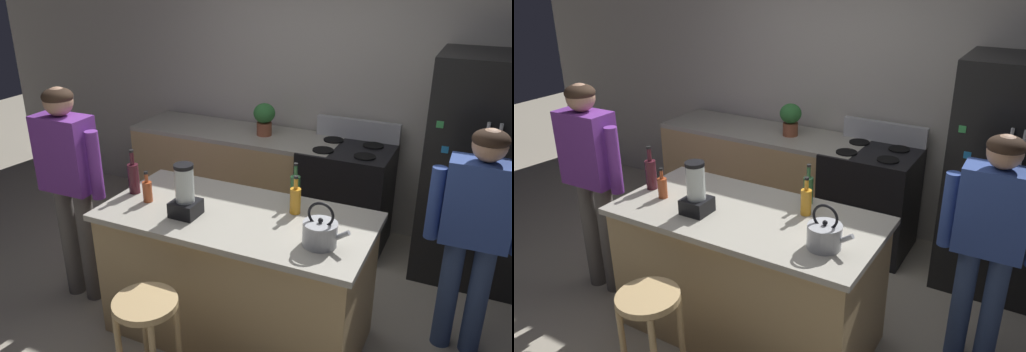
% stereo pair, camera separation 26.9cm
% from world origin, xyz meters
% --- Properties ---
extents(ground_plane, '(14.00, 14.00, 0.00)m').
position_xyz_m(ground_plane, '(0.00, 0.00, 0.00)').
color(ground_plane, '#B2A893').
extents(back_wall, '(8.00, 0.10, 2.70)m').
position_xyz_m(back_wall, '(0.00, 1.95, 1.35)').
color(back_wall, '#BCB7AD').
rests_on(back_wall, ground_plane).
extents(kitchen_island, '(1.76, 0.86, 0.92)m').
position_xyz_m(kitchen_island, '(0.00, 0.00, 0.46)').
color(kitchen_island, tan).
rests_on(kitchen_island, ground_plane).
extents(back_counter_run, '(2.00, 0.64, 0.92)m').
position_xyz_m(back_counter_run, '(-0.80, 1.55, 0.46)').
color(back_counter_run, tan).
rests_on(back_counter_run, ground_plane).
extents(refrigerator, '(0.90, 0.73, 1.81)m').
position_xyz_m(refrigerator, '(1.41, 1.50, 0.90)').
color(refrigerator, black).
rests_on(refrigerator, ground_plane).
extents(stove_range, '(0.76, 0.65, 1.10)m').
position_xyz_m(stove_range, '(0.31, 1.52, 0.47)').
color(stove_range, black).
rests_on(stove_range, ground_plane).
extents(person_by_island_left, '(0.59, 0.23, 1.65)m').
position_xyz_m(person_by_island_left, '(-1.28, -0.11, 1.00)').
color(person_by_island_left, '#66605B').
rests_on(person_by_island_left, ground_plane).
extents(person_by_sink_right, '(0.59, 0.23, 1.54)m').
position_xyz_m(person_by_sink_right, '(1.40, 0.49, 0.93)').
color(person_by_sink_right, '#384C7A').
rests_on(person_by_sink_right, ground_plane).
extents(bar_stool, '(0.36, 0.36, 0.71)m').
position_xyz_m(bar_stool, '(-0.17, -0.77, 0.55)').
color(bar_stool, tan).
rests_on(bar_stool, ground_plane).
extents(potted_plant, '(0.20, 0.20, 0.30)m').
position_xyz_m(potted_plant, '(-0.50, 1.55, 1.10)').
color(potted_plant, brown).
rests_on(potted_plant, back_counter_run).
extents(blender_appliance, '(0.17, 0.17, 0.35)m').
position_xyz_m(blender_appliance, '(-0.28, -0.15, 1.07)').
color(blender_appliance, black).
rests_on(blender_appliance, kitchen_island).
extents(bottle_cooking_sauce, '(0.06, 0.06, 0.22)m').
position_xyz_m(bottle_cooking_sauce, '(-0.62, -0.08, 1.00)').
color(bottle_cooking_sauce, '#B24C26').
rests_on(bottle_cooking_sauce, kitchen_island).
extents(bottle_olive_oil, '(0.07, 0.07, 0.28)m').
position_xyz_m(bottle_olive_oil, '(0.27, 0.33, 1.02)').
color(bottle_olive_oil, '#2D6638').
rests_on(bottle_olive_oil, kitchen_island).
extents(bottle_wine, '(0.08, 0.08, 0.32)m').
position_xyz_m(bottle_wine, '(-0.79, -0.01, 1.04)').
color(bottle_wine, '#471923').
rests_on(bottle_wine, kitchen_island).
extents(bottle_soda, '(0.07, 0.07, 0.26)m').
position_xyz_m(bottle_soda, '(0.33, 0.18, 1.02)').
color(bottle_soda, orange).
rests_on(bottle_soda, kitchen_island).
extents(tea_kettle, '(0.28, 0.20, 0.27)m').
position_xyz_m(tea_kettle, '(0.61, -0.14, 1.00)').
color(tea_kettle, '#B7BABF').
rests_on(tea_kettle, kitchen_island).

